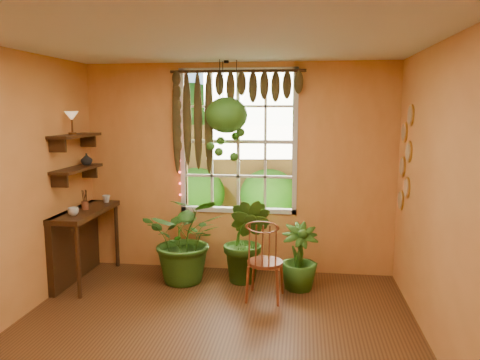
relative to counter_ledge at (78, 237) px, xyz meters
The scene contains 22 objects.
floor 2.55m from the counter_ledge, 39.96° to the right, with size 4.50×4.50×0.00m, color brown.
ceiling 3.29m from the counter_ledge, 39.96° to the right, with size 4.50×4.50×0.00m, color silver.
wall_back 2.17m from the counter_ledge, 18.80° to the left, with size 4.00×4.00×0.00m, color #E99A4F.
wall_right 4.30m from the counter_ledge, 22.26° to the right, with size 4.50×4.50×0.00m, color #E99A4F.
window 2.33m from the counter_ledge, 19.65° to the left, with size 1.52×0.10×1.86m.
valance_vine 2.57m from the counter_ledge, 17.07° to the left, with size 1.70×0.12×1.10m.
string_lights 1.76m from the counter_ledge, 27.17° to the left, with size 0.03×0.03×1.54m, color #FF2633, non-canonical shape.
wall_plates 4.02m from the counter_ledge, ahead, with size 0.04×0.32×1.10m, color beige, non-canonical shape.
counter_ledge is the anchor object (origin of this frame).
shelf_lower 0.85m from the counter_ledge, ahead, with size 0.25×0.90×0.04m, color #331F0E.
shelf_upper 1.25m from the counter_ledge, ahead, with size 0.25×0.90×0.04m, color #331F0E.
backyard 5.74m from the counter_ledge, 67.84° to the left, with size 14.00×10.00×12.00m.
windsor_chair 2.37m from the counter_ledge, ahead, with size 0.44×0.46×1.07m.
potted_plant_left 1.35m from the counter_ledge, ahead, with size 0.98×0.85×1.09m, color #235516.
potted_plant_mid 2.09m from the counter_ledge, ahead, with size 0.59×0.47×1.07m, color #235516.
potted_plant_right 2.72m from the counter_ledge, ahead, with size 0.44×0.44×0.79m, color #235516.
hanging_basket 2.34m from the counter_ledge, 13.02° to the left, with size 0.51×0.51×1.23m.
cup_a 0.53m from the counter_ledge, 68.71° to the right, with size 0.12×0.12×0.10m, color silver.
cup_b 0.63m from the counter_ledge, 67.04° to the left, with size 0.10×0.10×0.10m, color beige.
brush_jar 0.48m from the counter_ledge, ahead, with size 0.08×0.08×0.31m.
shelf_vase 0.97m from the counter_ledge, 81.03° to the left, with size 0.14×0.14×0.15m, color #B2AD99.
tiffany_lamp 1.47m from the counter_ledge, 63.31° to the right, with size 0.16×0.16×0.27m.
Camera 1 is at (0.83, -3.69, 2.12)m, focal length 35.00 mm.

